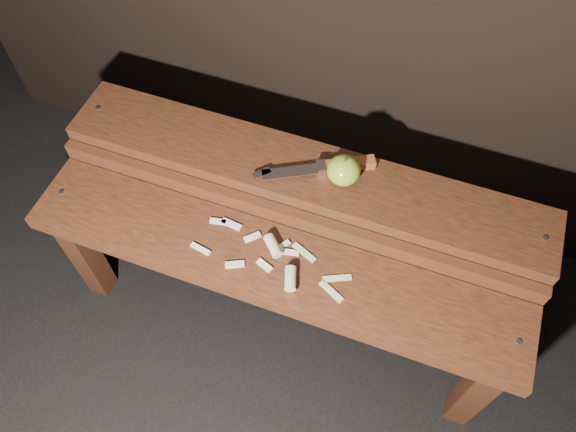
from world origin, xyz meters
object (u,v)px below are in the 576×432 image
(bench_front_tier, at_px, (271,278))
(knife, at_px, (335,166))
(bench_rear_tier, at_px, (303,190))
(apple, at_px, (344,170))

(bench_front_tier, bearing_deg, knife, 74.73)
(bench_rear_tier, relative_size, knife, 4.51)
(bench_rear_tier, bearing_deg, bench_front_tier, -90.00)
(bench_front_tier, distance_m, knife, 0.31)
(bench_front_tier, relative_size, apple, 14.60)
(apple, bearing_deg, bench_front_tier, -112.50)
(apple, xyz_separation_m, knife, (-0.03, 0.02, -0.02))
(knife, bearing_deg, bench_rear_tier, -159.83)
(bench_rear_tier, xyz_separation_m, apple, (0.10, 0.00, 0.12))
(bench_front_tier, distance_m, apple, 0.31)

